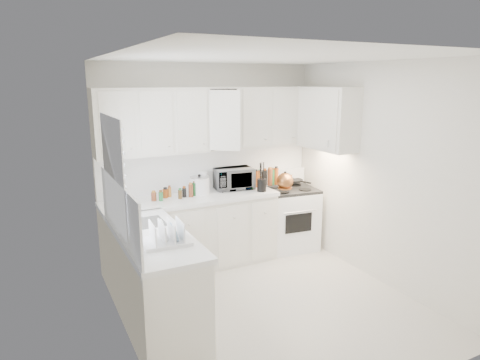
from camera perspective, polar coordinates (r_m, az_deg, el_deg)
floor at (r=4.84m, az=3.93°, el=-16.31°), size 3.20×3.20×0.00m
ceiling at (r=4.22m, az=4.50°, el=16.13°), size 3.20×3.20×0.00m
wall_back at (r=5.74m, az=-4.09°, el=2.31°), size 3.00×0.00×3.00m
wall_front at (r=3.16m, az=19.51°, el=-7.63°), size 3.00×0.00×3.00m
wall_left at (r=3.82m, az=-15.49°, el=-3.74°), size 0.00×3.20×3.20m
wall_right at (r=5.27m, az=18.30°, el=0.67°), size 0.00×3.20×3.20m
window_blinds at (r=4.10m, az=-16.44°, el=0.94°), size 0.06×0.96×1.06m
lower_cabinets_back at (r=5.57m, az=-6.45°, el=-7.20°), size 2.22×0.60×0.90m
lower_cabinets_left at (r=4.38m, az=-11.40°, el=-13.28°), size 0.60×1.60×0.90m
countertop_back at (r=5.41m, az=-6.54°, el=-2.51°), size 2.24×0.64×0.05m
countertop_left at (r=4.19m, az=-11.56°, el=-7.43°), size 0.64×1.62×0.05m
backsplash_back at (r=5.75m, az=-4.04°, el=1.56°), size 2.98×0.02×0.55m
backsplash_left at (r=4.03m, az=-15.87°, el=-3.99°), size 0.02×1.60×0.55m
upper_cabinets_back at (r=5.56m, az=-3.45°, el=4.05°), size 3.00×0.33×0.80m
upper_cabinets_right at (r=5.72m, az=11.47°, el=4.07°), size 0.33×0.90×0.80m
sink at (r=4.46m, az=-12.87°, el=-4.23°), size 0.42×0.38×0.30m
stove at (r=6.15m, az=6.54°, el=-4.05°), size 0.81×0.69×1.14m
tea_kettle at (r=5.79m, az=6.06°, el=0.03°), size 0.34×0.31×0.26m
frying_pan at (r=6.27m, az=7.20°, el=0.04°), size 0.40×0.51×0.04m
microwave at (r=5.73m, az=-0.88°, el=0.51°), size 0.54×0.34×0.35m
rice_cooker at (r=5.52m, az=-5.44°, el=-0.54°), size 0.33×0.33×0.26m
paper_towel at (r=5.62m, az=-4.98°, el=-0.19°), size 0.12×0.12×0.27m
utensil_crock at (r=5.59m, az=2.94°, el=0.47°), size 0.14×0.14×0.40m
dish_rack at (r=3.89m, az=-9.94°, el=-6.77°), size 0.44×0.35×0.23m
spice_left_0 at (r=5.37m, az=-11.65°, el=-1.82°), size 0.06×0.06×0.13m
spice_left_1 at (r=5.31m, az=-10.61°, el=-1.96°), size 0.06×0.06×0.13m
spice_left_2 at (r=5.41m, az=-10.12°, el=-1.64°), size 0.06×0.06×0.13m
spice_left_3 at (r=5.35m, az=-9.07°, el=-1.77°), size 0.06×0.06×0.13m
spice_left_4 at (r=5.45m, az=-8.62°, el=-1.46°), size 0.06×0.06×0.13m
spice_left_5 at (r=5.39m, az=-7.56°, el=-1.59°), size 0.06×0.06×0.13m
spice_left_6 at (r=5.50m, az=-7.14°, el=-1.29°), size 0.06×0.06×0.13m
spice_left_7 at (r=5.44m, az=-6.07°, el=-1.41°), size 0.06×0.06×0.13m
sauce_right_0 at (r=5.92m, az=1.66°, el=0.15°), size 0.06×0.06×0.19m
sauce_right_1 at (r=5.90m, az=2.41°, el=0.09°), size 0.06×0.06×0.19m
sauce_right_2 at (r=5.97m, az=2.58°, el=0.26°), size 0.06×0.06×0.19m
sauce_right_3 at (r=5.95m, az=3.33°, el=0.19°), size 0.06×0.06×0.19m
sauce_right_4 at (r=6.03m, az=3.49°, el=0.36°), size 0.06×0.06×0.19m
sauce_right_5 at (r=6.00m, az=4.24°, el=0.30°), size 0.06×0.06×0.19m
sauce_right_6 at (r=6.08m, az=4.39°, el=0.47°), size 0.06×0.06×0.19m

